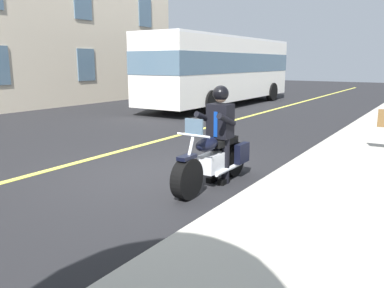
# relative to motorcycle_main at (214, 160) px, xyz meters

# --- Properties ---
(ground_plane) EXTENTS (80.00, 80.00, 0.00)m
(ground_plane) POSITION_rel_motorcycle_main_xyz_m (0.10, -1.25, -0.45)
(ground_plane) COLOR black
(lane_center_stripe) EXTENTS (60.00, 0.16, 0.01)m
(lane_center_stripe) POSITION_rel_motorcycle_main_xyz_m (0.10, -3.25, -0.45)
(lane_center_stripe) COLOR #E5DB4C
(lane_center_stripe) RESTS_ON ground_plane
(motorcycle_main) EXTENTS (2.21, 0.60, 1.26)m
(motorcycle_main) POSITION_rel_motorcycle_main_xyz_m (0.00, 0.00, 0.00)
(motorcycle_main) COLOR black
(motorcycle_main) RESTS_ON ground_plane
(rider_main) EXTENTS (0.62, 0.54, 1.74)m
(rider_main) POSITION_rel_motorcycle_main_xyz_m (-0.19, -0.00, 0.58)
(rider_main) COLOR black
(rider_main) RESTS_ON ground_plane
(bus_near) EXTENTS (11.05, 2.70, 3.30)m
(bus_near) POSITION_rel_motorcycle_main_xyz_m (-11.43, -6.11, 1.42)
(bus_near) COLOR white
(bus_near) RESTS_ON ground_plane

